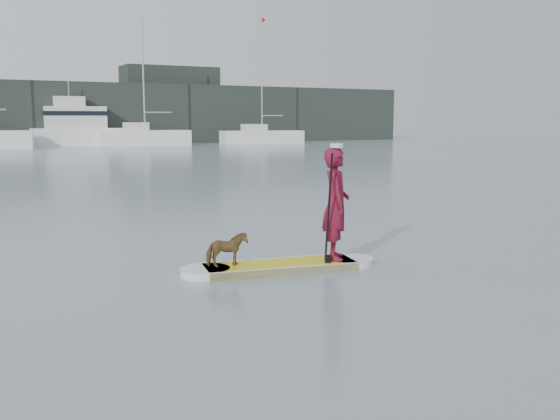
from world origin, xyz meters
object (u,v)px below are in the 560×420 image
paddleboard (280,266)px  sailboat_f (261,135)px  paddler (336,204)px  sailboat_e (144,137)px  motor_yacht_a (82,128)px  dog (227,250)px

paddleboard → sailboat_f: sailboat_f is taller
paddler → sailboat_f: size_ratio=0.15×
paddleboard → paddler: paddler is taller
paddleboard → sailboat_e: 49.98m
paddler → sailboat_f: sailboat_f is taller
paddler → sailboat_e: bearing=14.8°
motor_yacht_a → sailboat_f: bearing=-3.5°
paddler → paddleboard: bearing=106.3°
motor_yacht_a → paddler: bearing=-87.6°
paddler → sailboat_e: sailboat_e is taller
paddler → sailboat_f: 53.14m
sailboat_e → sailboat_f: (11.85, -0.61, -0.02)m
sailboat_e → motor_yacht_a: 5.90m
dog → paddleboard: bearing=-96.2°
paddler → motor_yacht_a: motor_yacht_a is taller
sailboat_e → motor_yacht_a: sailboat_e is taller
dog → sailboat_e: (12.35, 48.47, 0.46)m
paddleboard → motor_yacht_a: motor_yacht_a is taller
paddler → motor_yacht_a: size_ratio=0.18×
paddler → motor_yacht_a: bearing=20.9°
dog → motor_yacht_a: size_ratio=0.06×
paddler → sailboat_f: (22.35, 48.21, -0.22)m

